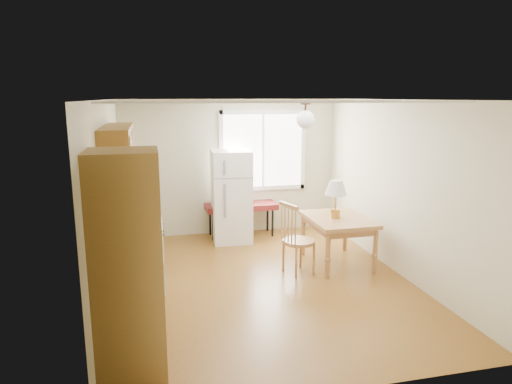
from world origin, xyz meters
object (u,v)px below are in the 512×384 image
object	(u,v)px
dining_table	(338,224)
chair	(293,234)
refrigerator	(231,196)
bench	(241,207)

from	to	relation	value
dining_table	chair	distance (m)	0.84
refrigerator	chair	bearing A→B (deg)	-69.37
chair	bench	bearing A→B (deg)	82.06
dining_table	bench	bearing A→B (deg)	122.91
refrigerator	chair	world-z (taller)	refrigerator
refrigerator	dining_table	world-z (taller)	refrigerator
refrigerator	bench	distance (m)	0.43
bench	dining_table	xyz separation A→B (m)	(1.16, -1.75, 0.09)
refrigerator	dining_table	bearing A→B (deg)	-45.04
dining_table	chair	size ratio (longest dim) A/B	1.12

